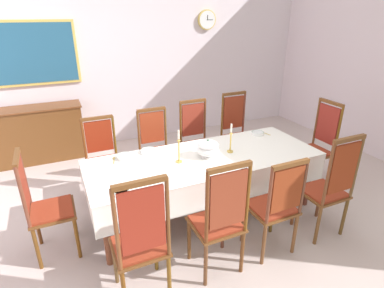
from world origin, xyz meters
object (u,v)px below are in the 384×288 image
chair_north_d (236,131)px  chair_south_b (220,218)px  chair_head_east (318,144)px  bowl_near_left (125,156)px  chair_north_b (156,147)px  dining_table (205,163)px  chair_north_c (196,139)px  chair_north_a (103,157)px  bowl_far_right (121,191)px  chair_south_c (275,204)px  candlestick_east (231,141)px  mounted_clock (207,20)px  spoon_secondary (263,132)px  bowl_far_left (149,151)px  candlestick_west (179,149)px  bowl_near_right (258,133)px  soup_tureen (208,148)px  chair_south_d (329,186)px  sideboard (38,134)px  framed_painting (34,53)px  chair_head_west (43,205)px  spoon_primary (114,159)px  chair_south_a (141,240)px

chair_north_d → chair_south_b: bearing=54.3°
chair_head_east → bowl_near_left: bearing=82.4°
chair_south_b → chair_north_b: 1.82m
dining_table → chair_north_c: size_ratio=2.36×
chair_north_a → bowl_far_right: size_ratio=6.72×
dining_table → chair_south_c: size_ratio=2.48×
candlestick_east → mounted_clock: (1.02, 2.69, 1.27)m
spoon_secondary → chair_south_b: bearing=-148.9°
bowl_far_left → bowl_far_right: (-0.50, -0.76, -0.00)m
chair_south_c → spoon_secondary: size_ratio=6.14×
chair_north_b → candlestick_west: candlestick_west is taller
bowl_near_right → bowl_far_left: bearing=178.2°
candlestick_east → chair_north_d: bearing=53.7°
soup_tureen → spoon_secondary: size_ratio=1.52×
bowl_far_left → candlestick_east: bearing=-23.7°
chair_south_b → chair_south_d: bearing=-0.0°
dining_table → chair_north_d: size_ratio=2.28×
chair_south_d → spoon_secondary: bearing=86.3°
bowl_far_right → mounted_clock: size_ratio=0.44×
chair_south_b → chair_north_b: bearing=90.0°
bowl_near_left → sideboard: size_ratio=0.14×
chair_head_east → bowl_near_left: chair_head_east is taller
soup_tureen → framed_painting: (-1.70, 2.69, 0.84)m
chair_north_a → candlestick_east: bearing=146.5°
chair_north_b → bowl_near_left: chair_north_b is taller
chair_north_c → chair_north_d: bearing=-179.8°
candlestick_east → framed_painting: 3.45m
chair_head_east → candlestick_east: 1.45m
chair_north_c → chair_head_west: 2.25m
candlestick_east → sideboard: 3.29m
candlestick_west → framed_painting: size_ratio=0.29×
chair_south_b → bowl_near_left: (-0.54, 1.26, 0.17)m
chair_south_c → bowl_near_right: bearing=62.1°
chair_head_east → spoon_primary: bearing=82.2°
candlestick_west → bowl_near_left: candlestick_west is taller
chair_south_b → chair_north_c: size_ratio=1.04×
bowl_far_left → spoon_primary: bearing=-177.6°
sideboard → spoon_primary: bearing=112.4°
chair_north_d → spoon_secondary: size_ratio=6.69×
soup_tureen → chair_south_c: bearing=-72.7°
chair_north_a → chair_south_d: chair_south_d is taller
candlestick_west → chair_south_d: bearing=-34.5°
dining_table → bowl_far_left: size_ratio=13.78×
soup_tureen → bowl_far_right: size_ratio=1.69×
chair_north_d → framed_painting: bearing=-33.8°
chair_north_d → candlestick_west: size_ratio=3.10×
chair_head_west → spoon_primary: 0.87m
spoon_secondary → chair_north_d: bearing=87.2°
chair_south_a → framed_painting: (-0.63, 3.61, 1.08)m
chair_south_d → chair_south_a: bearing=-180.0°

